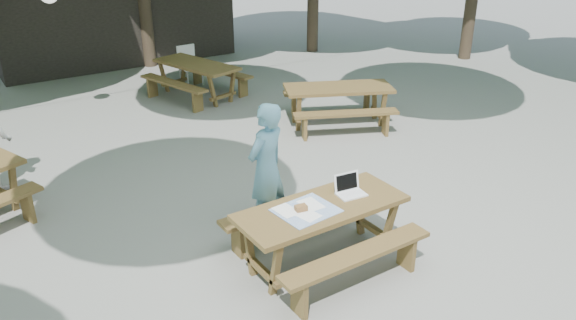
{
  "coord_description": "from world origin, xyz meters",
  "views": [
    {
      "loc": [
        -3.92,
        -5.04,
        3.86
      ],
      "look_at": [
        -0.53,
        0.1,
        1.05
      ],
      "focal_mm": 35.0,
      "sensor_mm": 36.0,
      "label": 1
    }
  ],
  "objects": [
    {
      "name": "main_picnic_table",
      "position": [
        -0.53,
        -0.6,
        0.39
      ],
      "size": [
        2.0,
        1.58,
        0.75
      ],
      "color": "#4D361B",
      "rests_on": "ground"
    },
    {
      "name": "picnic_table_ne",
      "position": [
        2.44,
        2.89,
        0.39
      ],
      "size": [
        2.39,
        2.24,
        0.75
      ],
      "rotation": [
        0.0,
        0.0,
        -0.44
      ],
      "color": "#4D361B",
      "rests_on": "ground"
    },
    {
      "name": "plastic_chair",
      "position": [
        1.19,
        6.85,
        0.26
      ],
      "size": [
        0.46,
        0.46,
        0.9
      ],
      "rotation": [
        0.0,
        0.0,
        0.06
      ],
      "color": "white",
      "rests_on": "ground"
    },
    {
      "name": "ground",
      "position": [
        0.0,
        0.0,
        0.0
      ],
      "size": [
        80.0,
        80.0,
        0.0
      ],
      "primitive_type": "plane",
      "color": "slate",
      "rests_on": "ground"
    },
    {
      "name": "tabletop_clutter",
      "position": [
        -0.77,
        -0.59,
        0.76
      ],
      "size": [
        0.7,
        0.61,
        0.08
      ],
      "color": "#3262AD",
      "rests_on": "main_picnic_table"
    },
    {
      "name": "woman",
      "position": [
        -0.66,
        0.4,
        0.86
      ],
      "size": [
        0.73,
        0.61,
        1.71
      ],
      "primitive_type": "imported",
      "rotation": [
        0.0,
        0.0,
        3.51
      ],
      "color": "#72B2D0",
      "rests_on": "ground"
    },
    {
      "name": "pavilion",
      "position": [
        0.5,
        10.5,
        1.4
      ],
      "size": [
        6.0,
        3.0,
        2.8
      ],
      "primitive_type": "cube",
      "color": "black",
      "rests_on": "ground"
    },
    {
      "name": "picnic_table_far_e",
      "position": [
        0.93,
        5.92,
        0.39
      ],
      "size": [
        2.04,
        2.26,
        0.75
      ],
      "rotation": [
        0.0,
        0.0,
        1.85
      ],
      "color": "#4D361B",
      "rests_on": "ground"
    },
    {
      "name": "laptop",
      "position": [
        -0.09,
        -0.54,
        0.81
      ],
      "size": [
        0.36,
        0.3,
        0.24
      ],
      "rotation": [
        0.0,
        0.0,
        -0.11
      ],
      "color": "white",
      "rests_on": "main_picnic_table"
    }
  ]
}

